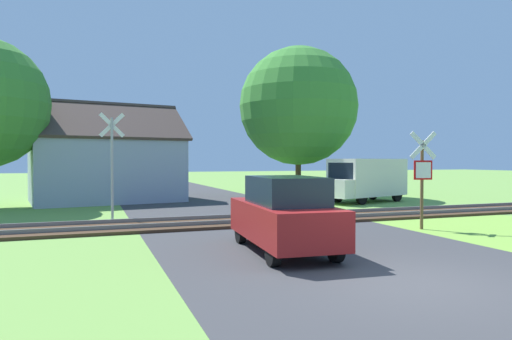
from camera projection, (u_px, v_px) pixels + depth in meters
name	position (u px, v px, depth m)	size (l,w,h in m)	color
ground_plane	(415.00, 284.00, 7.93)	(160.00, 160.00, 0.00)	#6B9942
road_asphalt	(353.00, 260.00, 9.81)	(7.94, 80.00, 0.01)	#38383A
rail_track	(252.00, 221.00, 15.89)	(60.00, 2.60, 0.22)	#422D1E
stop_sign_near	(422.00, 174.00, 14.18)	(0.86, 0.22, 3.07)	brown
crossing_sign_far	(112.00, 159.00, 15.96)	(0.88, 0.15, 3.84)	#9E9EA5
house	(106.00, 167.00, 24.15)	(8.40, 6.73, 5.26)	#99A3B7
tree_right	(298.00, 106.00, 27.32)	(7.07, 7.07, 8.95)	#513823
mail_truck	(366.00, 178.00, 23.54)	(5.23, 3.26, 2.24)	silver
parked_car	(284.00, 214.00, 10.69)	(1.93, 4.11, 1.78)	maroon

